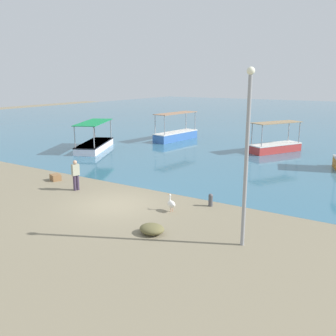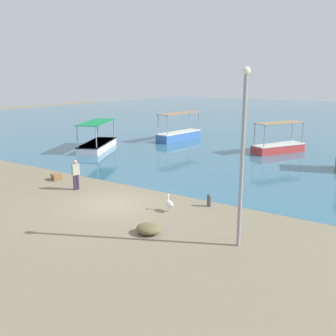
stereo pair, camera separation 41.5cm
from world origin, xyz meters
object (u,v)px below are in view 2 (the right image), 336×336
at_px(mooring_bollard, 209,200).
at_px(cargo_crate, 56,177).
at_px(pelican, 169,204).
at_px(fishing_boat_outer, 278,146).
at_px(net_pile, 148,229).
at_px(fishing_boat_far_right, 97,144).
at_px(fishing_boat_center, 179,134).
at_px(lamp_post, 243,151).
at_px(fisherman_standing, 76,174).

xyz_separation_m(mooring_bollard, cargo_crate, (-9.98, -0.77, -0.15)).
bearing_deg(pelican, cargo_crate, 174.35).
height_order(fishing_boat_outer, net_pile, fishing_boat_outer).
bearing_deg(fishing_boat_outer, pelican, -89.50).
xyz_separation_m(fishing_boat_far_right, mooring_bollard, (14.82, -7.87, -0.15)).
distance_m(fishing_boat_center, lamp_post, 24.22).
xyz_separation_m(net_pile, cargo_crate, (-9.45, 3.46, -0.01)).
bearing_deg(cargo_crate, fishing_boat_center, 95.26).
distance_m(mooring_bollard, fisherman_standing, 7.61).
relative_size(fishing_boat_far_right, fishing_boat_center, 1.08).
bearing_deg(mooring_bollard, cargo_crate, -175.58).
bearing_deg(lamp_post, fishing_boat_center, 126.83).
relative_size(fishing_boat_center, lamp_post, 0.86).
xyz_separation_m(mooring_bollard, net_pile, (-0.53, -4.23, -0.14)).
distance_m(fishing_boat_far_right, fishing_boat_outer, 15.27).
bearing_deg(fisherman_standing, fishing_boat_far_right, 128.12).
relative_size(pelican, lamp_post, 0.12).
height_order(fishing_boat_outer, fisherman_standing, fishing_boat_outer).
relative_size(net_pile, cargo_crate, 1.65).
bearing_deg(mooring_bollard, fishing_boat_far_right, 152.03).
relative_size(lamp_post, mooring_bollard, 10.20).
relative_size(fishing_boat_center, fisherman_standing, 3.28).
bearing_deg(cargo_crate, pelican, -5.65).
relative_size(lamp_post, cargo_crate, 10.24).
height_order(fisherman_standing, cargo_crate, fisherman_standing).
bearing_deg(mooring_bollard, fishing_boat_center, 125.84).
height_order(fishing_boat_center, fishing_boat_outer, fishing_boat_center).
distance_m(pelican, lamp_post, 5.46).
bearing_deg(fishing_boat_center, net_pile, -61.43).
bearing_deg(fishing_boat_outer, mooring_bollard, -84.84).
bearing_deg(fishing_boat_center, mooring_bollard, -54.16).
height_order(lamp_post, net_pile, lamp_post).
distance_m(fishing_boat_far_right, cargo_crate, 9.91).
xyz_separation_m(fishing_boat_center, mooring_bollard, (11.52, -15.95, -0.24)).
height_order(fishing_boat_far_right, mooring_bollard, fishing_boat_far_right).
relative_size(fisherman_standing, net_pile, 1.63).
relative_size(fishing_boat_center, fishing_boat_outer, 1.16).
distance_m(fishing_boat_outer, mooring_bollard, 15.16).
xyz_separation_m(fishing_boat_far_right, fishing_boat_center, (3.30, 8.08, 0.09)).
bearing_deg(fisherman_standing, cargo_crate, 162.93).
distance_m(lamp_post, mooring_bollard, 5.45).
relative_size(fishing_boat_center, cargo_crate, 8.86).
distance_m(fishing_boat_far_right, lamp_post, 21.16).
xyz_separation_m(fishing_boat_far_right, lamp_post, (17.71, -11.16, 3.08)).
bearing_deg(pelican, mooring_bollard, 53.42).
relative_size(fishing_boat_far_right, mooring_bollard, 9.53).
relative_size(fishing_boat_far_right, cargo_crate, 9.57).
bearing_deg(net_pile, lamp_post, 15.31).
xyz_separation_m(fishing_boat_outer, fisherman_standing, (-6.06, -16.65, 0.38)).
distance_m(fisherman_standing, net_pile, 7.43).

